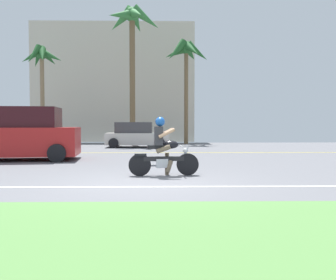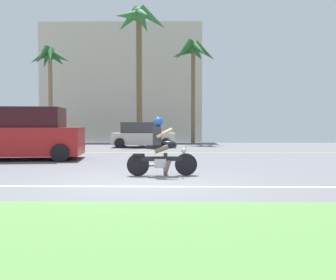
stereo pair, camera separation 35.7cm
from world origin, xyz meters
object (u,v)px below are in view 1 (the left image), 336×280
Objects in this scene: suv_nearby at (16,134)px; motorcyclist_distant at (29,141)px; parked_car_0 at (30,135)px; palm_tree_2 at (41,62)px; parked_car_1 at (137,135)px; palm_tree_1 at (186,57)px; motorcyclist at (163,151)px; palm_tree_0 at (132,27)px.

suv_nearby reaches higher than motorcyclist_distant.
motorcyclist_distant is (1.76, -5.02, -0.12)m from parked_car_0.
palm_tree_2 is at bearing 95.35° from parked_car_0.
suv_nearby is 1.15× the size of parked_car_0.
parked_car_0 reaches higher than parked_car_1.
palm_tree_1 reaches higher than palm_tree_2.
motorcyclist is 0.20× the size of palm_tree_0.
parked_car_0 is 9.25m from palm_tree_0.
palm_tree_1 is (1.63, 15.18, 5.21)m from motorcyclist.
motorcyclist reaches higher than motorcyclist_distant.
motorcyclist_distant is at bearing 131.36° from motorcyclist.
motorcyclist_distant is at bearing -117.54° from palm_tree_0.
suv_nearby is 2.54m from motorcyclist_distant.
palm_tree_1 is (9.23, 3.52, 5.15)m from parked_car_0.
palm_tree_2 is (-0.28, 2.94, 4.69)m from parked_car_0.
palm_tree_1 reaches higher than motorcyclist.
palm_tree_0 is (5.69, 2.52, 6.84)m from parked_car_0.
parked_car_0 is (-2.19, 7.50, -0.25)m from suv_nearby.
suv_nearby is 1.30× the size of parked_car_1.
palm_tree_1 is at bearing 15.83° from palm_tree_0.
palm_tree_1 is 12.52m from motorcyclist_distant.
palm_tree_0 is 6.65× the size of motorcyclist_distant.
motorcyclist_distant is (-0.43, 2.48, -0.38)m from suv_nearby.
parked_car_1 is 6.70m from motorcyclist_distant.
motorcyclist is 1.34× the size of motorcyclist_distant.
parked_car_1 is 0.56× the size of palm_tree_2.
palm_tree_0 is (-0.42, 2.45, 6.86)m from parked_car_1.
suv_nearby is 3.48× the size of motorcyclist_distant.
motorcyclist is 0.26× the size of palm_tree_1.
palm_tree_1 is 5.18× the size of motorcyclist_distant.
suv_nearby is at bearing -117.40° from parked_car_1.
motorcyclist reaches higher than parked_car_0.
palm_tree_1 reaches higher than parked_car_0.
motorcyclist_distant is at bearing -70.73° from parked_car_0.
suv_nearby is at bearing -109.25° from palm_tree_0.
motorcyclist_distant is (-5.84, 6.63, -0.07)m from motorcyclist.
suv_nearby is at bearing -76.73° from palm_tree_2.
palm_tree_2 reaches higher than parked_car_0.
parked_car_1 is at bearing -24.24° from palm_tree_2.
motorcyclist is at bearing -61.67° from palm_tree_2.
palm_tree_1 is at bearing 83.86° from motorcyclist.
motorcyclist is 13.91m from parked_car_0.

